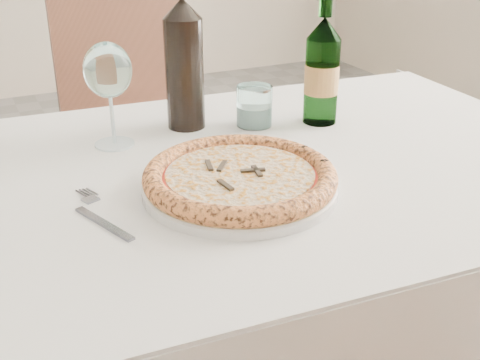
{
  "coord_description": "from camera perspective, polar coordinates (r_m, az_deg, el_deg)",
  "views": [
    {
      "loc": [
        -0.29,
        -1.07,
        1.19
      ],
      "look_at": [
        0.08,
        -0.29,
        0.78
      ],
      "focal_mm": 45.0,
      "sensor_mm": 36.0,
      "label": 1
    }
  ],
  "objects": [
    {
      "name": "dining_table",
      "position": [
        1.09,
        -2.27,
        -3.22
      ],
      "size": [
        1.47,
        0.93,
        0.76
      ],
      "color": "brown",
      "rests_on": "floor"
    },
    {
      "name": "wine_bottle",
      "position": [
        1.22,
        -5.31,
        11.03
      ],
      "size": [
        0.08,
        0.08,
        0.31
      ],
      "color": "black",
      "rests_on": "dining_table"
    },
    {
      "name": "wine_glass",
      "position": [
        1.14,
        -12.42,
        9.94
      ],
      "size": [
        0.09,
        0.09,
        0.2
      ],
      "color": "white",
      "rests_on": "dining_table"
    },
    {
      "name": "beer_bottle",
      "position": [
        1.26,
        7.78,
        10.2
      ],
      "size": [
        0.07,
        0.07,
        0.27
      ],
      "color": "#355F33",
      "rests_on": "dining_table"
    },
    {
      "name": "tumbler",
      "position": [
        1.25,
        1.37,
        6.78
      ],
      "size": [
        0.07,
        0.07,
        0.08
      ],
      "color": "white",
      "rests_on": "dining_table"
    },
    {
      "name": "chair_far",
      "position": [
        1.91,
        -9.94,
        4.74
      ],
      "size": [
        0.41,
        0.41,
        0.93
      ],
      "color": "brown",
      "rests_on": "floor"
    },
    {
      "name": "plate",
      "position": [
        0.97,
        0.0,
        -0.6
      ],
      "size": [
        0.32,
        0.32,
        0.02
      ],
      "color": "white",
      "rests_on": "dining_table"
    },
    {
      "name": "pizza",
      "position": [
        0.96,
        -0.0,
        0.34
      ],
      "size": [
        0.31,
        0.31,
        0.03
      ],
      "color": "#DFBD6C",
      "rests_on": "plate"
    },
    {
      "name": "fork",
      "position": [
        0.92,
        -13.19,
        -3.28
      ],
      "size": [
        0.06,
        0.19,
        0.0
      ],
      "color": "slate",
      "rests_on": "dining_table"
    }
  ]
}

